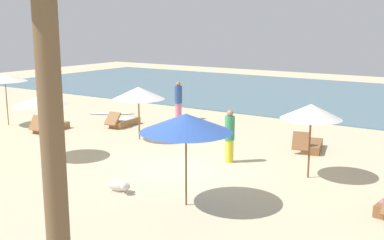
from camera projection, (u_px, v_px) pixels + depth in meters
The scene contains 14 objects.
ground_plane at pixel (178, 169), 14.38m from camera, with size 60.00×60.00×0.00m, color beige.
ocean_water at pixel (343, 97), 28.25m from camera, with size 48.00×16.00×0.06m, color slate.
umbrella_0 at pixel (138, 93), 17.78m from camera, with size 1.98×1.98×2.02m.
umbrella_2 at pixel (186, 123), 11.16m from camera, with size 2.22×2.22×2.27m.
umbrella_4 at pixel (311, 112), 13.24m from camera, with size 1.73×1.73×2.15m.
umbrella_5 at pixel (40, 101), 15.24m from camera, with size 1.79×1.79×2.07m.
umbrella_7 at pixel (5, 77), 20.28m from camera, with size 1.86×1.86×2.26m.
lounger_0 at pixel (50, 127), 19.51m from camera, with size 0.70×1.68×0.74m.
lounger_3 at pixel (311, 146), 16.50m from camera, with size 0.96×1.72×0.75m.
lounger_4 at pixel (124, 122), 20.46m from camera, with size 0.74×1.75×0.68m.
person_1 at pixel (178, 100), 21.72m from camera, with size 0.36×0.36×1.75m.
person_2 at pixel (230, 136), 14.99m from camera, with size 0.35×0.35×1.69m.
dog at pixel (120, 186), 12.40m from camera, with size 0.72×0.47×0.33m.
surfboard at pixel (112, 113), 23.21m from camera, with size 2.17×1.68×0.07m.
Camera 1 is at (7.98, -11.26, 4.34)m, focal length 44.39 mm.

